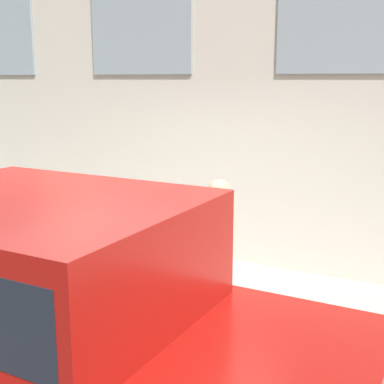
% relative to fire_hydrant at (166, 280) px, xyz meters
% --- Properties ---
extents(ground_plane, '(80.00, 80.00, 0.00)m').
position_rel_fire_hydrant_xyz_m(ground_plane, '(-0.42, 0.13, -0.49)').
color(ground_plane, '#2D2D30').
extents(sidewalk, '(2.27, 60.00, 0.13)m').
position_rel_fire_hydrant_xyz_m(sidewalk, '(0.72, 0.13, -0.43)').
color(sidewalk, '#B2ADA3').
rests_on(sidewalk, ground_plane).
extents(fire_hydrant, '(0.36, 0.47, 0.72)m').
position_rel_fire_hydrant_xyz_m(fire_hydrant, '(0.00, 0.00, 0.00)').
color(fire_hydrant, '#2D7260').
rests_on(fire_hydrant, sidewalk).
extents(person, '(0.34, 0.23, 1.41)m').
position_rel_fire_hydrant_xyz_m(person, '(0.21, -0.48, 0.48)').
color(person, '#232328').
rests_on(person, sidewalk).
extents(parked_car_red_near, '(1.99, 4.52, 1.70)m').
position_rel_fire_hydrant_xyz_m(parked_car_red_near, '(-1.80, -0.05, 0.45)').
color(parked_car_red_near, black).
rests_on(parked_car_red_near, ground_plane).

